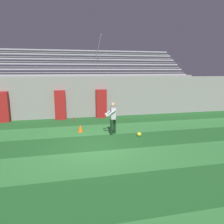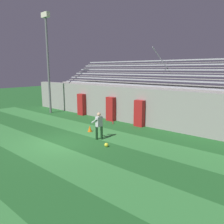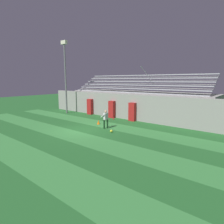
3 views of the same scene
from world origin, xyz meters
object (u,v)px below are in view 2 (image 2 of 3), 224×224
padding_pillar_gate_left (111,109)px  floodlight_pole (47,52)px  goalkeeper (99,124)px  soccer_ball (106,145)px  water_bottle (113,122)px  padding_pillar_far_left (82,104)px  padding_pillar_gate_right (139,113)px  traffic_cone (90,129)px

padding_pillar_gate_left → floodlight_pole: bearing=-168.5°
goalkeeper → soccer_ball: (1.22, -0.69, -0.84)m
floodlight_pole → water_bottle: bearing=4.7°
soccer_ball → floodlight_pole: bearing=161.3°
soccer_ball → water_bottle: (-3.04, 4.16, 0.01)m
goalkeeper → water_bottle: goalkeeper is taller
padding_pillar_far_left → floodlight_pole: size_ratio=0.21×
padding_pillar_gate_right → soccer_ball: (1.08, -4.89, -0.87)m
padding_pillar_far_left → goalkeeper: (6.25, -4.20, -0.03)m
padding_pillar_gate_left → floodlight_pole: size_ratio=0.21×
padding_pillar_gate_right → water_bottle: padding_pillar_gate_right is taller
goalkeeper → soccer_ball: bearing=-29.4°
padding_pillar_gate_left → padding_pillar_far_left: 3.59m
padding_pillar_gate_right → padding_pillar_far_left: 6.39m
padding_pillar_gate_left → water_bottle: size_ratio=8.18×
padding_pillar_gate_right → traffic_cone: size_ratio=4.67×
padding_pillar_gate_right → soccer_ball: size_ratio=8.92×
padding_pillar_gate_left → floodlight_pole: 8.24m
padding_pillar_far_left → padding_pillar_gate_right: bearing=0.0°
padding_pillar_far_left → goalkeeper: 7.54m
traffic_cone → water_bottle: 2.70m
padding_pillar_gate_right → water_bottle: (-1.96, -0.73, -0.86)m
traffic_cone → padding_pillar_gate_left: bearing=107.0°
padding_pillar_gate_left → traffic_cone: 3.66m
padding_pillar_gate_right → traffic_cone: bearing=-117.2°
padding_pillar_far_left → traffic_cone: (4.63, -3.42, -0.77)m
padding_pillar_gate_left → soccer_ball: bearing=-51.5°
padding_pillar_gate_right → traffic_cone: 3.92m
traffic_cone → floodlight_pole: bearing=164.8°
padding_pillar_gate_right → soccer_ball: 5.08m
soccer_ball → goalkeeper: bearing=150.6°
padding_pillar_gate_right → padding_pillar_far_left: size_ratio=1.00×
floodlight_pole → padding_pillar_far_left: bearing=24.0°
soccer_ball → water_bottle: 5.15m
padding_pillar_far_left → water_bottle: bearing=-9.3°
traffic_cone → goalkeeper: bearing=-25.9°
soccer_ball → padding_pillar_gate_left: bearing=128.5°
floodlight_pole → water_bottle: 9.34m
floodlight_pole → soccer_ball: (10.49, -3.55, -5.61)m
padding_pillar_far_left → goalkeeper: size_ratio=1.17×
padding_pillar_gate_right → goalkeeper: size_ratio=1.17×
padding_pillar_far_left → water_bottle: size_ratio=8.18×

